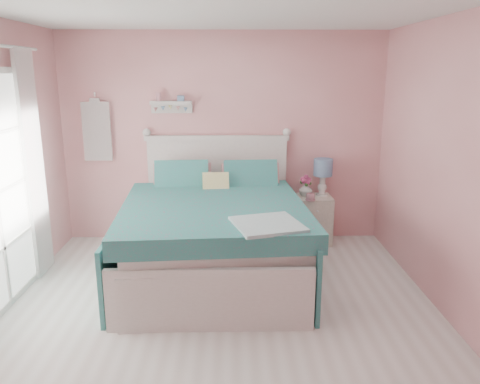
{
  "coord_description": "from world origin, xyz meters",
  "views": [
    {
      "loc": [
        0.11,
        -3.6,
        2.13
      ],
      "look_at": [
        0.2,
        1.2,
        0.88
      ],
      "focal_mm": 35.0,
      "sensor_mm": 36.0,
      "label": 1
    }
  ],
  "objects_px": {
    "nightstand": "(314,219)",
    "table_lamp": "(323,170)",
    "bed": "(215,235)",
    "teacup": "(310,197)",
    "vase": "(306,189)"
  },
  "relations": [
    {
      "from": "nightstand",
      "to": "table_lamp",
      "type": "height_order",
      "value": "table_lamp"
    },
    {
      "from": "bed",
      "to": "teacup",
      "type": "relative_size",
      "value": 22.48
    },
    {
      "from": "bed",
      "to": "vase",
      "type": "height_order",
      "value": "bed"
    },
    {
      "from": "table_lamp",
      "to": "vase",
      "type": "distance_m",
      "value": 0.32
    },
    {
      "from": "table_lamp",
      "to": "teacup",
      "type": "relative_size",
      "value": 4.41
    },
    {
      "from": "vase",
      "to": "table_lamp",
      "type": "bearing_deg",
      "value": 6.88
    },
    {
      "from": "nightstand",
      "to": "table_lamp",
      "type": "bearing_deg",
      "value": 29.79
    },
    {
      "from": "nightstand",
      "to": "teacup",
      "type": "xyz_separation_m",
      "value": [
        -0.09,
        -0.17,
        0.34
      ]
    },
    {
      "from": "bed",
      "to": "vase",
      "type": "xyz_separation_m",
      "value": [
        1.11,
        0.96,
        0.26
      ]
    },
    {
      "from": "bed",
      "to": "nightstand",
      "type": "xyz_separation_m",
      "value": [
        1.22,
        0.93,
        -0.13
      ]
    },
    {
      "from": "teacup",
      "to": "table_lamp",
      "type": "bearing_deg",
      "value": 50.8
    },
    {
      "from": "bed",
      "to": "table_lamp",
      "type": "xyz_separation_m",
      "value": [
        1.32,
        0.99,
        0.49
      ]
    },
    {
      "from": "nightstand",
      "to": "teacup",
      "type": "height_order",
      "value": "teacup"
    },
    {
      "from": "teacup",
      "to": "nightstand",
      "type": "bearing_deg",
      "value": 63.0
    },
    {
      "from": "bed",
      "to": "table_lamp",
      "type": "distance_m",
      "value": 1.72
    }
  ]
}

